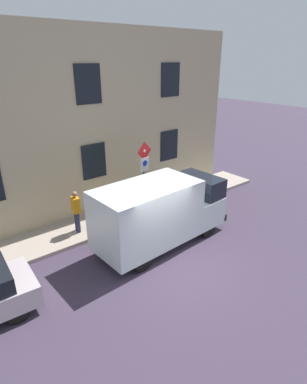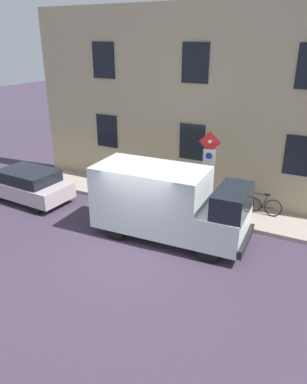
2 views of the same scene
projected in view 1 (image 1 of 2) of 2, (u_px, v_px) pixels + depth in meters
The scene contains 8 objects.
ground_plane at pixel (169, 264), 10.88m from camera, with size 80.00×80.00×0.00m, color #3E3345.
sidewalk_slab at pixel (109, 220), 13.70m from camera, with size 1.98×17.46×0.14m, color #A8998B.
building_facade at pixel (87, 127), 13.16m from camera, with size 0.75×15.46×7.78m.
sign_post_stacked at pixel (144, 169), 13.05m from camera, with size 0.18×0.56×3.20m.
delivery_van at pixel (160, 211), 11.62m from camera, with size 2.25×5.42×2.50m.
bicycle_black at pixel (158, 190), 15.63m from camera, with size 0.46×1.71×0.89m.
bicycle_blue at pixel (146, 194), 15.19m from camera, with size 0.46×1.71×0.89m.
pedestrian at pixel (76, 210), 12.30m from camera, with size 0.43×0.31×1.72m.
Camera 1 is at (-6.74, 6.05, 6.53)m, focal length 29.55 mm.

